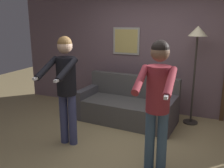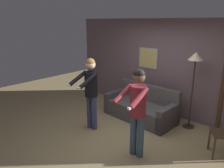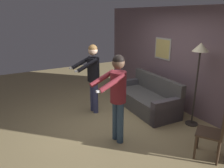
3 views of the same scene
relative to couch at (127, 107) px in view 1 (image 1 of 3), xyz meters
The scene contains 6 objects.
ground_plane 1.28m from the couch, 75.84° to the right, with size 12.00×12.00×0.00m, color tan.
back_wall_assembly 1.32m from the couch, 66.77° to the left, with size 6.40×0.10×2.60m.
couch is the anchor object (origin of this frame).
torchiere_lamp 1.78m from the couch, 16.86° to the left, with size 0.34×0.34×1.85m.
person_standing_left 1.60m from the couch, 113.47° to the right, with size 0.44×0.70×1.73m.
person_standing_right 1.90m from the couch, 58.39° to the right, with size 0.45×0.70×1.73m.
Camera 1 is at (1.22, -3.21, 1.96)m, focal length 40.00 mm.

